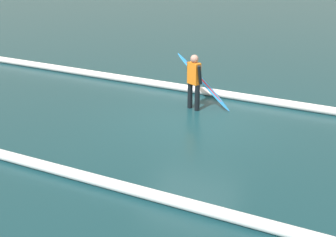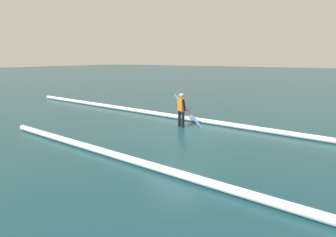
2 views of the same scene
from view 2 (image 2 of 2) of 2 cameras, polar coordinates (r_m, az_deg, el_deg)
The scene contains 5 objects.
ground_plane at distance 12.27m, azimuth 1.82°, elevation -2.59°, with size 173.13×173.13×0.00m, color #133941.
surfer at distance 12.91m, azimuth 2.68°, elevation 2.07°, with size 0.48×0.37×1.55m.
surfboard at distance 13.14m, azimuth 4.03°, elevation 1.55°, with size 1.72×0.51×1.45m.
wave_crest_foreground at distance 15.06m, azimuth -0.02°, elevation 0.62°, with size 0.23×0.23×23.39m, color white.
wave_crest_midground at distance 7.71m, azimuth 1.28°, elevation -10.79°, with size 0.23×0.23×16.47m, color white.
Camera 2 is at (-6.28, 10.07, 3.11)m, focal length 30.54 mm.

